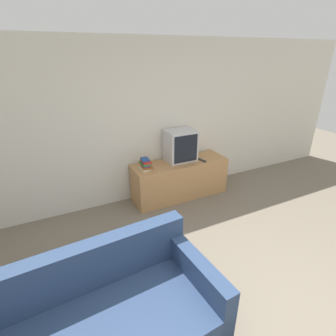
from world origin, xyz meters
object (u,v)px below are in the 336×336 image
at_px(couch, 91,333).
at_px(book_stack, 145,164).
at_px(television, 180,145).
at_px(remote_on_stand, 201,160).
at_px(tv_stand, 180,179).

relative_size(couch, book_stack, 9.16).
relative_size(television, remote_on_stand, 2.66).
relative_size(television, couch, 0.24).
bearing_deg(couch, book_stack, 53.50).
bearing_deg(remote_on_stand, couch, -139.72).
bearing_deg(remote_on_stand, tv_stand, 162.11).
height_order(television, book_stack, television).
height_order(couch, remote_on_stand, couch).
bearing_deg(television, remote_on_stand, -30.29).
bearing_deg(tv_stand, remote_on_stand, -17.89).
bearing_deg(couch, tv_stand, 42.88).
height_order(television, couch, television).
height_order(book_stack, remote_on_stand, book_stack).
bearing_deg(television, book_stack, -171.99).
bearing_deg(television, couch, -132.90).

